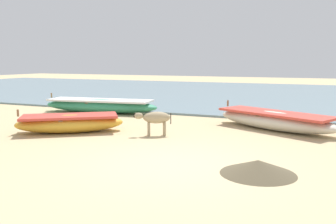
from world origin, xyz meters
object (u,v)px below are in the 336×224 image
fishing_boat_0 (274,120)px  calf_near_dun (155,119)px  fishing_boat_5 (100,105)px  fishing_boat_4 (70,123)px

fishing_boat_0 → calf_near_dun: 3.70m
calf_near_dun → fishing_boat_0: bearing=-170.2°
fishing_boat_5 → calf_near_dun: fishing_boat_5 is taller
fishing_boat_4 → calf_near_dun: fishing_boat_4 is taller
fishing_boat_0 → calf_near_dun: bearing=63.8°
fishing_boat_0 → fishing_boat_5: (-6.91, 0.97, 0.00)m
calf_near_dun → fishing_boat_4: bearing=-15.8°
fishing_boat_4 → fishing_boat_5: (-1.49, 3.77, 0.02)m
fishing_boat_0 → fishing_boat_4: (-5.42, -2.80, -0.02)m
fishing_boat_0 → fishing_boat_4: bearing=53.3°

